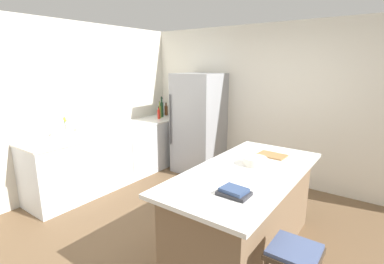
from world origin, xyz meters
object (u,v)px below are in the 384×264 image
Objects in this scene: olive_oil_bottle at (160,111)px; mixing_bowl at (255,161)px; hot_sauce_bottle at (159,114)px; cookbook_stack at (234,192)px; soda_bottle at (163,109)px; cutting_board at (272,155)px; wine_bottle at (162,109)px; syrup_bottle at (166,110)px; flower_vase at (66,131)px; sink_faucet at (88,122)px; bar_stool at (294,262)px; refrigerator at (199,123)px; kitchen_island at (245,210)px.

olive_oil_bottle reaches higher than mixing_bowl.
hot_sauce_bottle is 3.39m from cookbook_stack.
mixing_bowl is at bearing -29.84° from soda_bottle.
olive_oil_bottle is at bearing 160.26° from cutting_board.
wine_bottle is 3.01m from mixing_bowl.
syrup_bottle is 1.02× the size of mixing_bowl.
syrup_bottle reaches higher than cookbook_stack.
cookbook_stack is (2.76, -0.17, -0.09)m from flower_vase.
bar_stool is at bearing -10.28° from sink_faucet.
wine_bottle is at bearing 141.45° from cookbook_stack.
refrigerator is at bearing 130.34° from cookbook_stack.
olive_oil_bottle is at bearing 120.18° from hot_sauce_bottle.
cutting_board reaches higher than kitchen_island.
wine_bottle is at bearing 158.57° from cutting_board.
wine_bottle is (-2.63, 1.65, 0.63)m from kitchen_island.
wine_bottle is 1.76× the size of hot_sauce_bottle.
soda_bottle is (-0.00, -0.10, 0.04)m from syrup_bottle.
mixing_bowl is (-0.16, 0.77, 0.01)m from cookbook_stack.
flower_vase is 2.15m from soda_bottle.
hot_sauce_bottle is at bearing 142.98° from cookbook_stack.
cutting_board is (0.03, 0.60, 0.46)m from kitchen_island.
syrup_bottle is (-0.02, 1.85, -0.05)m from sink_faucet.
mixing_bowl is 0.77× the size of cutting_board.
olive_oil_bottle is 2.79m from cutting_board.
bar_stool is at bearing -61.75° from cutting_board.
kitchen_island is 7.90× the size of syrup_bottle.
kitchen_island is at bearing -89.78° from mixing_bowl.
sink_faucet reaches higher than kitchen_island.
bar_stool is at bearing -34.27° from wine_bottle.
soda_bottle is at bearing 175.57° from refrigerator.
mixing_bowl is at bearing -40.11° from refrigerator.
refrigerator reaches higher than wine_bottle.
cookbook_stack is at bearing -3.53° from flower_vase.
kitchen_island is 6.85× the size of sink_faucet.
refrigerator reaches higher than sink_faucet.
sink_faucet is 1.47m from hot_sauce_bottle.
syrup_bottle is at bearing 143.93° from bar_stool.
syrup_bottle is 3.74m from cookbook_stack.
olive_oil_bottle reaches higher than flower_vase.
soda_bottle reaches higher than hot_sauce_bottle.
cookbook_stack is at bearing -39.10° from soda_bottle.
wine_bottle reaches higher than soda_bottle.
sink_faucet is 2.68m from mixing_bowl.
sink_faucet is 1.55m from olive_oil_bottle.
bar_stool is 4.16m from soda_bottle.
kitchen_island is 3.31m from syrup_bottle.
soda_bottle is at bearing 123.52° from wine_bottle.
wine_bottle is at bearing 151.14° from mixing_bowl.
refrigerator is 2.25m from flower_vase.
hot_sauce_bottle reaches higher than cookbook_stack.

